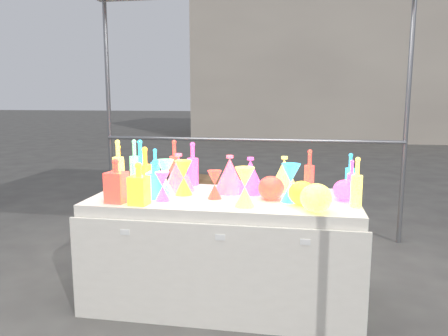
% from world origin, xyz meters
% --- Properties ---
extents(ground, '(80.00, 80.00, 0.00)m').
position_xyz_m(ground, '(0.00, 0.00, 0.00)').
color(ground, '#65635D').
rests_on(ground, ground).
extents(display_table, '(1.84, 0.83, 0.75)m').
position_xyz_m(display_table, '(0.00, -0.01, 0.37)').
color(display_table, white).
rests_on(display_table, ground).
extents(background_building, '(14.00, 6.00, 6.00)m').
position_xyz_m(background_building, '(4.00, 14.00, 3.00)').
color(background_building, '#C0B3A0').
rests_on(background_building, ground).
extents(cardboard_box_closed, '(0.59, 0.51, 0.36)m').
position_xyz_m(cardboard_box_closed, '(-0.68, 2.74, 0.18)').
color(cardboard_box_closed, '#A4734A').
rests_on(cardboard_box_closed, ground).
extents(cardboard_box_flat, '(0.81, 0.59, 0.07)m').
position_xyz_m(cardboard_box_flat, '(0.66, 1.83, 0.03)').
color(cardboard_box_flat, '#A4734A').
rests_on(cardboard_box_flat, ground).
extents(bottle_0, '(0.09, 0.09, 0.32)m').
position_xyz_m(bottle_0, '(-0.85, 0.21, 0.91)').
color(bottle_0, red).
rests_on(bottle_0, display_table).
extents(bottle_1, '(0.07, 0.07, 0.29)m').
position_xyz_m(bottle_1, '(-0.59, 0.28, 0.89)').
color(bottle_1, '#1C9B21').
rests_on(bottle_1, display_table).
extents(bottle_2, '(0.10, 0.10, 0.35)m').
position_xyz_m(bottle_2, '(-0.45, 0.35, 0.93)').
color(bottle_2, orange).
rests_on(bottle_2, display_table).
extents(bottle_3, '(0.09, 0.09, 0.34)m').
position_xyz_m(bottle_3, '(-0.31, 0.35, 0.92)').
color(bottle_3, blue).
rests_on(bottle_3, display_table).
extents(bottle_4, '(0.10, 0.10, 0.36)m').
position_xyz_m(bottle_4, '(-0.85, 0.19, 0.93)').
color(bottle_4, '#127476').
rests_on(bottle_4, display_table).
extents(bottle_5, '(0.09, 0.09, 0.36)m').
position_xyz_m(bottle_5, '(-0.74, 0.26, 0.93)').
color(bottle_5, '#B1237D').
rests_on(bottle_5, display_table).
extents(bottle_6, '(0.10, 0.10, 0.34)m').
position_xyz_m(bottle_6, '(-0.56, -0.02, 0.92)').
color(bottle_6, red).
rests_on(bottle_6, display_table).
extents(bottle_7, '(0.11, 0.11, 0.35)m').
position_xyz_m(bottle_7, '(-0.70, 0.29, 0.93)').
color(bottle_7, '#1C9B21').
rests_on(bottle_7, display_table).
extents(decanter_0, '(0.12, 0.12, 0.27)m').
position_xyz_m(decanter_0, '(-0.49, -0.31, 0.89)').
color(decanter_0, red).
rests_on(decanter_0, display_table).
extents(decanter_1, '(0.14, 0.14, 0.29)m').
position_xyz_m(decanter_1, '(-0.66, -0.28, 0.89)').
color(decanter_1, orange).
rests_on(decanter_1, display_table).
extents(decanter_2, '(0.12, 0.12, 0.27)m').
position_xyz_m(decanter_2, '(-0.44, -0.13, 0.89)').
color(decanter_2, '#1C9B21').
rests_on(decanter_2, display_table).
extents(hourglass_0, '(0.11, 0.11, 0.19)m').
position_xyz_m(hourglass_0, '(-0.05, -0.07, 0.85)').
color(hourglass_0, orange).
rests_on(hourglass_0, display_table).
extents(hourglass_1, '(0.13, 0.13, 0.19)m').
position_xyz_m(hourglass_1, '(-0.38, -0.19, 0.85)').
color(hourglass_1, blue).
rests_on(hourglass_1, display_table).
extents(hourglass_2, '(0.16, 0.16, 0.25)m').
position_xyz_m(hourglass_2, '(0.17, -0.25, 0.87)').
color(hourglass_2, '#127476').
rests_on(hourglass_2, display_table).
extents(hourglass_3, '(0.16, 0.16, 0.25)m').
position_xyz_m(hourglass_3, '(-0.41, -0.01, 0.87)').
color(hourglass_3, '#B1237D').
rests_on(hourglass_3, display_table).
extents(hourglass_4, '(0.16, 0.16, 0.24)m').
position_xyz_m(hourglass_4, '(-0.29, 0.01, 0.87)').
color(hourglass_4, red).
rests_on(hourglass_4, display_table).
extents(hourglass_5, '(0.15, 0.15, 0.25)m').
position_xyz_m(hourglass_5, '(0.45, -0.07, 0.88)').
color(hourglass_5, '#1C9B21').
rests_on(hourglass_5, display_table).
extents(globe_0, '(0.21, 0.21, 0.14)m').
position_xyz_m(globe_0, '(0.52, -0.14, 0.82)').
color(globe_0, red).
rests_on(globe_0, display_table).
extents(globe_1, '(0.22, 0.22, 0.15)m').
position_xyz_m(globe_1, '(0.61, -0.30, 0.83)').
color(globe_1, '#127476').
rests_on(globe_1, display_table).
extents(globe_2, '(0.22, 0.22, 0.14)m').
position_xyz_m(globe_2, '(0.32, -0.04, 0.82)').
color(globe_2, orange).
rests_on(globe_2, display_table).
extents(globe_3, '(0.20, 0.20, 0.12)m').
position_xyz_m(globe_3, '(0.81, 0.02, 0.81)').
color(globe_3, blue).
rests_on(globe_3, display_table).
extents(lampshade_0, '(0.31, 0.31, 0.27)m').
position_xyz_m(lampshade_0, '(-0.36, 0.14, 0.89)').
color(lampshade_0, '#FFA935').
rests_on(lampshade_0, display_table).
extents(lampshade_1, '(0.26, 0.26, 0.27)m').
position_xyz_m(lampshade_1, '(0.02, 0.14, 0.88)').
color(lampshade_1, '#FFA935').
rests_on(lampshade_1, display_table).
extents(lampshade_2, '(0.22, 0.22, 0.26)m').
position_xyz_m(lampshade_2, '(0.16, 0.15, 0.88)').
color(lampshade_2, blue).
rests_on(lampshade_2, display_table).
extents(lampshade_3, '(0.27, 0.27, 0.25)m').
position_xyz_m(lampshade_3, '(0.40, 0.28, 0.88)').
color(lampshade_3, '#127476').
rests_on(lampshade_3, display_table).
extents(bottle_8, '(0.08, 0.08, 0.29)m').
position_xyz_m(bottle_8, '(0.86, 0.23, 0.90)').
color(bottle_8, '#1C9B21').
rests_on(bottle_8, display_table).
extents(bottle_9, '(0.09, 0.09, 0.31)m').
position_xyz_m(bottle_9, '(0.58, 0.22, 0.91)').
color(bottle_9, orange).
rests_on(bottle_9, display_table).
extents(bottle_10, '(0.06, 0.06, 0.26)m').
position_xyz_m(bottle_10, '(0.86, 0.13, 0.88)').
color(bottle_10, blue).
rests_on(bottle_10, display_table).
extents(bottle_11, '(0.08, 0.08, 0.32)m').
position_xyz_m(bottle_11, '(0.86, -0.14, 0.91)').
color(bottle_11, '#127476').
rests_on(bottle_11, display_table).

